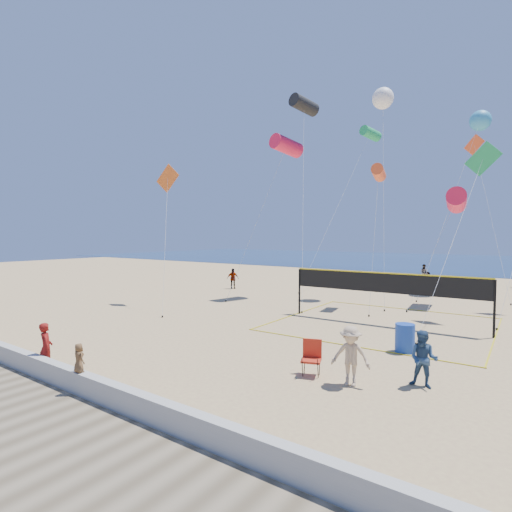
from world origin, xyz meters
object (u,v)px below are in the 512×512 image
Objects in this scene: woman at (46,348)px; camp_chair at (312,355)px; trash_barrel at (405,338)px; volleyball_net at (384,289)px.

camp_chair is at bearing -122.01° from woman.
camp_chair is 1.15× the size of trash_barrel.
woman is at bearing -134.04° from trash_barrel.
camp_chair is at bearing -111.99° from trash_barrel.
trash_barrel is at bearing -64.07° from volleyball_net.
woman reaches higher than camp_chair.
camp_chair is at bearing -88.05° from volleyball_net.
trash_barrel is 4.76m from volleyball_net.
volleyball_net is at bearing 117.01° from trash_barrel.
woman is at bearing -165.54° from camp_chair.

